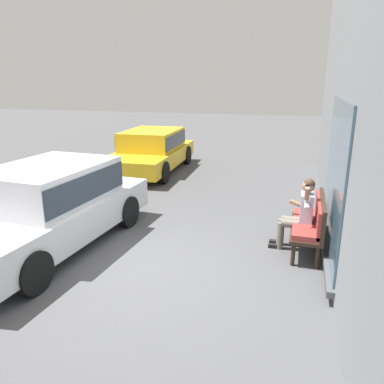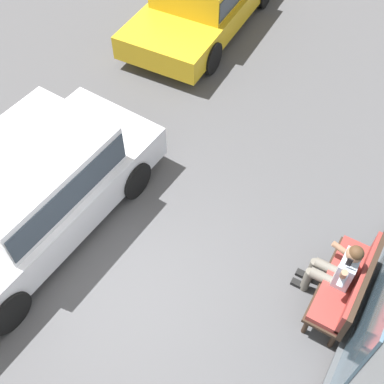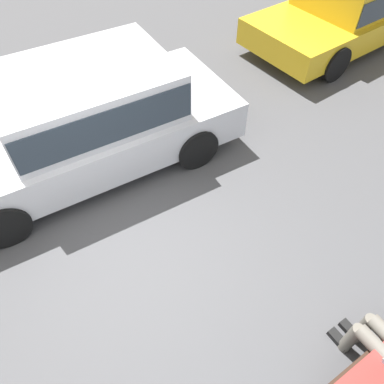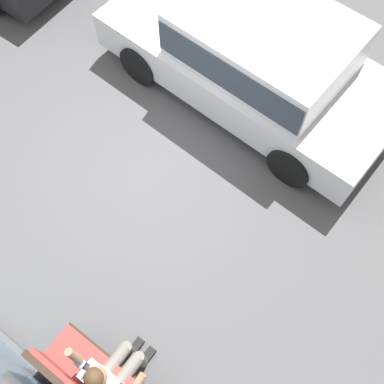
% 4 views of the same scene
% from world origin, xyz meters
% --- Properties ---
extents(ground_plane, '(60.00, 60.00, 0.00)m').
position_xyz_m(ground_plane, '(0.00, 0.00, 0.00)').
color(ground_plane, '#4C4C4F').
extents(parked_car_near, '(4.69, 2.18, 1.39)m').
position_xyz_m(parked_car_near, '(-6.58, -2.30, 0.77)').
color(parked_car_near, gold).
rests_on(parked_car_near, ground_plane).
extents(parked_car_mid, '(4.60, 2.18, 1.53)m').
position_xyz_m(parked_car_mid, '(-0.35, -1.79, 0.83)').
color(parked_car_mid, silver).
rests_on(parked_car_mid, ground_plane).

